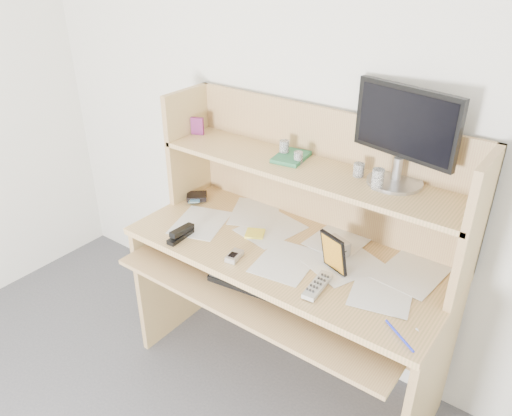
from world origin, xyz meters
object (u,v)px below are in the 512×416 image
Objects in this scene: tv_remote at (318,285)px; monitor at (404,133)px; desk at (296,252)px; game_case at (334,253)px; keyboard at (271,284)px.

monitor reaches higher than tv_remote.
desk reaches higher than game_case.
keyboard is at bearing -132.70° from game_case.
game_case is at bearing 20.53° from keyboard.
tv_remote is 1.05× the size of game_case.
desk is 0.35m from tv_remote.
keyboard is at bearing -118.12° from monitor.
monitor reaches higher than game_case.
desk is 3.25× the size of monitor.
tv_remote is at bearing -44.00° from desk.
monitor is (0.33, 0.39, 0.61)m from keyboard.
desk is at bearing 173.93° from game_case.
desk is 7.74× the size of tv_remote.
game_case is (0.24, -0.11, 0.15)m from desk.
desk is 2.64× the size of keyboard.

